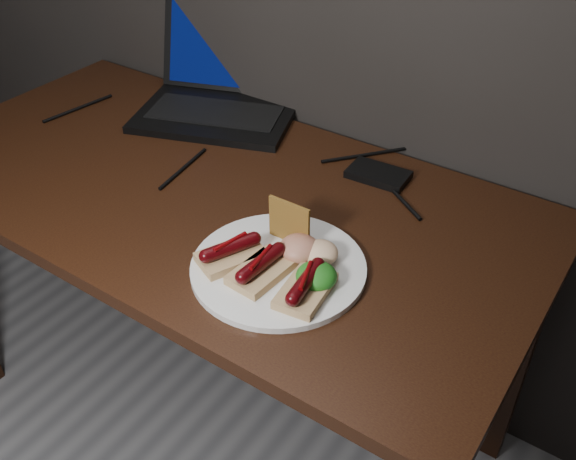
# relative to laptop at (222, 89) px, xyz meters

# --- Properties ---
(desk) EXTENTS (1.40, 0.70, 0.75)m
(desk) POSITION_rel_laptop_xyz_m (0.20, -0.30, -0.14)
(desk) COLOR #321B0C
(desk) RESTS_ON ground
(laptop) EXTENTS (0.47, 0.45, 0.25)m
(laptop) POSITION_rel_laptop_xyz_m (0.00, 0.00, 0.00)
(laptop) COLOR black
(laptop) RESTS_ON desk
(hard_drive) EXTENTS (0.13, 0.08, 0.02)m
(hard_drive) POSITION_rel_laptop_xyz_m (0.48, -0.07, -0.05)
(hard_drive) COLOR black
(hard_drive) RESTS_ON desk
(desk_cables) EXTENTS (0.94, 0.46, 0.01)m
(desk_cables) POSITION_rel_laptop_xyz_m (0.18, -0.15, -0.05)
(desk_cables) COLOR black
(desk_cables) RESTS_ON desk
(plate) EXTENTS (0.37, 0.37, 0.01)m
(plate) POSITION_rel_laptop_xyz_m (0.48, -0.44, -0.05)
(plate) COLOR white
(plate) RESTS_ON desk
(bread_sausage_left) EXTENTS (0.11, 0.13, 0.04)m
(bread_sausage_left) POSITION_rel_laptop_xyz_m (0.40, -0.48, -0.02)
(bread_sausage_left) COLOR #D7BE7E
(bread_sausage_left) RESTS_ON plate
(bread_sausage_center) EXTENTS (0.08, 0.12, 0.04)m
(bread_sausage_center) POSITION_rel_laptop_xyz_m (0.47, -0.48, -0.02)
(bread_sausage_center) COLOR #D7BE7E
(bread_sausage_center) RESTS_ON plate
(bread_sausage_right) EXTENTS (0.08, 0.12, 0.04)m
(bread_sausage_right) POSITION_rel_laptop_xyz_m (0.56, -0.48, -0.02)
(bread_sausage_right) COLOR #D7BE7E
(bread_sausage_right) RESTS_ON plate
(crispbread) EXTENTS (0.08, 0.01, 0.08)m
(crispbread) POSITION_rel_laptop_xyz_m (0.46, -0.37, 0.00)
(crispbread) COLOR #AD7E2F
(crispbread) RESTS_ON plate
(salad_greens) EXTENTS (0.07, 0.07, 0.04)m
(salad_greens) POSITION_rel_laptop_xyz_m (0.56, -0.45, -0.02)
(salad_greens) COLOR #1C6113
(salad_greens) RESTS_ON plate
(salsa_mound) EXTENTS (0.07, 0.07, 0.04)m
(salsa_mound) POSITION_rel_laptop_xyz_m (0.50, -0.40, -0.02)
(salsa_mound) COLOR #9F0F12
(salsa_mound) RESTS_ON plate
(coleslaw_mound) EXTENTS (0.06, 0.06, 0.04)m
(coleslaw_mound) POSITION_rel_laptop_xyz_m (0.53, -0.39, -0.02)
(coleslaw_mound) COLOR silver
(coleslaw_mound) RESTS_ON plate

